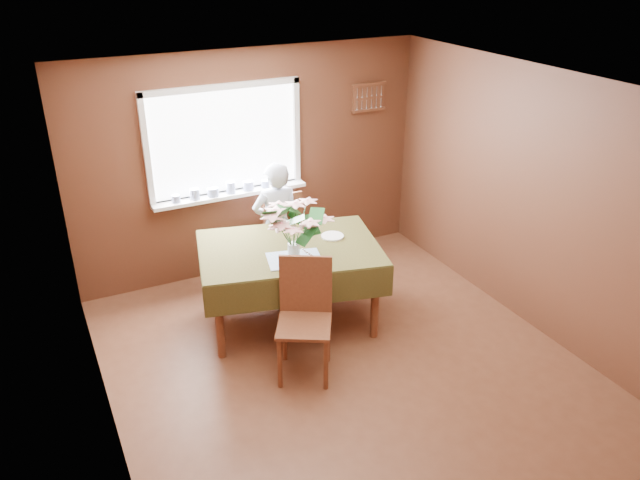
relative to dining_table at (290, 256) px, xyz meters
name	(u,v)px	position (x,y,z in m)	size (l,w,h in m)	color
floor	(347,368)	(0.13, -0.95, -0.73)	(4.50, 4.50, 0.00)	#59311E
ceiling	(353,90)	(0.13, -0.95, 1.77)	(4.50, 4.50, 0.00)	white
wall_back	(252,164)	(0.13, 1.30, 0.52)	(4.00, 4.00, 0.00)	brown
wall_front	(557,414)	(0.13, -3.20, 0.52)	(4.00, 4.00, 0.00)	brown
wall_left	(95,301)	(-1.87, -0.95, 0.52)	(4.50, 4.50, 0.00)	brown
wall_right	(536,203)	(2.13, -0.95, 0.52)	(4.50, 4.50, 0.00)	brown
window_assembly	(227,161)	(-0.17, 1.24, 0.61)	(1.72, 0.20, 1.22)	white
spoon_rack	(369,97)	(1.58, 1.26, 1.12)	(0.44, 0.05, 0.33)	brown
dining_table	(290,256)	(0.00, 0.00, 0.00)	(1.94, 1.54, 0.84)	brown
chair_far	(280,230)	(0.28, 0.93, -0.17)	(0.46, 0.46, 1.04)	brown
chair_near	(305,313)	(-0.19, -0.76, -0.16)	(0.62, 0.62, 1.07)	brown
seated_woman	(277,225)	(0.18, 0.77, -0.02)	(0.52, 0.34, 1.42)	white
flower_bouquet	(293,226)	(-0.05, -0.21, 0.42)	(0.56, 0.56, 0.48)	white
side_plate	(332,236)	(0.47, 0.02, 0.11)	(0.22, 0.22, 0.01)	white
table_knife	(308,253)	(0.09, -0.22, 0.11)	(0.02, 0.25, 0.00)	silver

